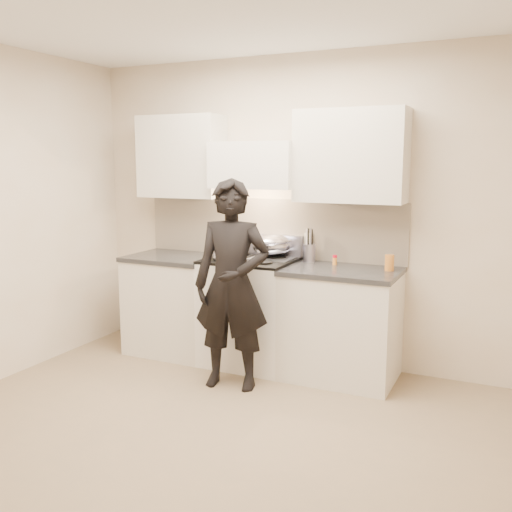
% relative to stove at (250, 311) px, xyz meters
% --- Properties ---
extents(ground_plane, '(4.00, 4.00, 0.00)m').
position_rel_stove_xyz_m(ground_plane, '(0.30, -1.42, -0.47)').
color(ground_plane, '#836D51').
extents(room_shell, '(4.04, 3.54, 2.70)m').
position_rel_stove_xyz_m(room_shell, '(0.24, -1.05, 1.12)').
color(room_shell, beige).
rests_on(room_shell, ground).
extents(stove, '(0.76, 0.65, 0.96)m').
position_rel_stove_xyz_m(stove, '(0.00, 0.00, 0.00)').
color(stove, white).
rests_on(stove, ground).
extents(counter_right, '(0.92, 0.67, 0.92)m').
position_rel_stove_xyz_m(counter_right, '(0.83, 0.00, -0.01)').
color(counter_right, beige).
rests_on(counter_right, ground).
extents(counter_left, '(0.82, 0.67, 0.92)m').
position_rel_stove_xyz_m(counter_left, '(-0.78, 0.00, -0.01)').
color(counter_left, beige).
rests_on(counter_left, ground).
extents(wok, '(0.37, 0.46, 0.30)m').
position_rel_stove_xyz_m(wok, '(0.14, 0.14, 0.58)').
color(wok, silver).
rests_on(wok, stove).
extents(stock_pot, '(0.31, 0.31, 0.16)m').
position_rel_stove_xyz_m(stock_pot, '(-0.16, -0.13, 0.56)').
color(stock_pot, silver).
rests_on(stock_pot, stove).
extents(utensil_crock, '(0.11, 0.11, 0.29)m').
position_rel_stove_xyz_m(utensil_crock, '(0.47, 0.21, 0.53)').
color(utensil_crock, '#A6A4BC').
rests_on(utensil_crock, counter_right).
extents(spice_jar, '(0.04, 0.04, 0.08)m').
position_rel_stove_xyz_m(spice_jar, '(0.72, 0.15, 0.49)').
color(spice_jar, orange).
rests_on(spice_jar, counter_right).
extents(oil_glass, '(0.07, 0.07, 0.13)m').
position_rel_stove_xyz_m(oil_glass, '(1.19, 0.09, 0.51)').
color(oil_glass, '#BF6F26').
rests_on(oil_glass, counter_right).
extents(person, '(0.67, 0.50, 1.66)m').
position_rel_stove_xyz_m(person, '(0.10, -0.54, 0.35)').
color(person, black).
rests_on(person, ground).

